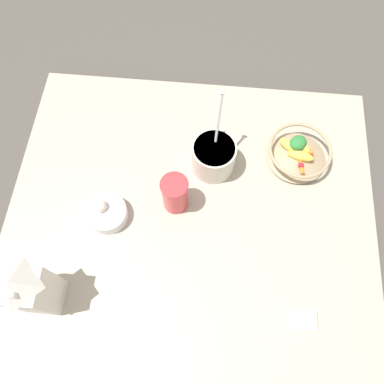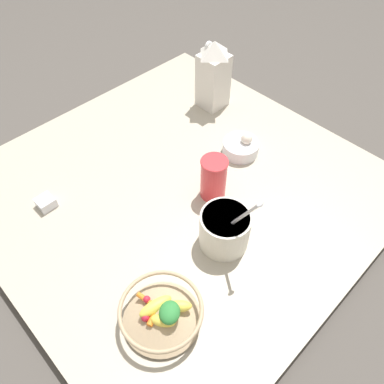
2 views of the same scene
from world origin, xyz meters
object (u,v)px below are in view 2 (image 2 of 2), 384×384
(milk_carton, at_px, (213,75))
(drinking_cup, at_px, (214,178))
(fruit_bowl, at_px, (162,313))
(yogurt_tub, at_px, (225,228))
(spice_jar, at_px, (46,203))
(garlic_bowl, at_px, (241,147))

(milk_carton, distance_m, drinking_cup, 0.45)
(fruit_bowl, relative_size, milk_carton, 0.77)
(fruit_bowl, bearing_deg, yogurt_tub, -169.80)
(fruit_bowl, xyz_separation_m, spice_jar, (0.02, -0.50, -0.03))
(drinking_cup, xyz_separation_m, garlic_bowl, (-0.20, -0.06, -0.05))
(milk_carton, bearing_deg, drinking_cup, 43.93)
(fruit_bowl, height_order, spice_jar, fruit_bowl)
(garlic_bowl, bearing_deg, spice_jar, -23.19)
(fruit_bowl, distance_m, milk_carton, 0.85)
(milk_carton, bearing_deg, fruit_bowl, 35.79)
(fruit_bowl, distance_m, yogurt_tub, 0.27)
(fruit_bowl, bearing_deg, garlic_bowl, -156.43)
(fruit_bowl, distance_m, garlic_bowl, 0.62)
(fruit_bowl, xyz_separation_m, garlic_bowl, (-0.56, -0.25, -0.01))
(drinking_cup, height_order, garlic_bowl, drinking_cup)
(spice_jar, bearing_deg, drinking_cup, 141.10)
(yogurt_tub, relative_size, drinking_cup, 1.83)
(drinking_cup, height_order, spice_jar, drinking_cup)
(fruit_bowl, height_order, yogurt_tub, yogurt_tub)
(yogurt_tub, xyz_separation_m, drinking_cup, (-0.10, -0.14, 0.01))
(milk_carton, relative_size, yogurt_tub, 0.98)
(fruit_bowl, relative_size, drinking_cup, 1.39)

